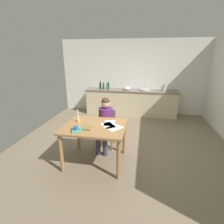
{
  "coord_description": "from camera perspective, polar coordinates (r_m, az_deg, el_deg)",
  "views": [
    {
      "loc": [
        0.44,
        -3.73,
        2.08
      ],
      "look_at": [
        -0.24,
        -0.15,
        0.85
      ],
      "focal_mm": 27.4,
      "sensor_mm": 36.0,
      "label": 1
    }
  ],
  "objects": [
    {
      "name": "ground_plane",
      "position": [
        4.31,
        3.53,
        -10.59
      ],
      "size": [
        5.2,
        5.2,
        0.04
      ],
      "primitive_type": "cube",
      "color": "#7A6B56"
    },
    {
      "name": "wall_back",
      "position": [
        6.4,
        6.82,
        11.51
      ],
      "size": [
        5.2,
        0.12,
        2.6
      ],
      "primitive_type": "cube",
      "color": "silver",
      "rests_on": "ground"
    },
    {
      "name": "kitchen_counter",
      "position": [
        6.21,
        6.28,
        3.32
      ],
      "size": [
        3.2,
        0.64,
        0.9
      ],
      "color": "beige",
      "rests_on": "ground"
    },
    {
      "name": "dining_table",
      "position": [
        3.33,
        -5.67,
        -6.38
      ],
      "size": [
        1.17,
        0.96,
        0.8
      ],
      "color": "#9E7042",
      "rests_on": "ground"
    },
    {
      "name": "chair_at_table",
      "position": [
        4.03,
        -1.74,
        -4.83
      ],
      "size": [
        0.42,
        0.42,
        0.86
      ],
      "color": "#9E7042",
      "rests_on": "ground"
    },
    {
      "name": "person_seated",
      "position": [
        3.82,
        -2.32,
        -2.91
      ],
      "size": [
        0.33,
        0.6,
        1.19
      ],
      "color": "#592666",
      "rests_on": "ground"
    },
    {
      "name": "coffee_mug",
      "position": [
        3.07,
        -11.98,
        -5.52
      ],
      "size": [
        0.12,
        0.09,
        0.09
      ],
      "color": "#33598C",
      "rests_on": "dining_table"
    },
    {
      "name": "candlestick",
      "position": [
        3.48,
        -11.24,
        -2.14
      ],
      "size": [
        0.06,
        0.06,
        0.25
      ],
      "color": "gold",
      "rests_on": "dining_table"
    },
    {
      "name": "book_magazine",
      "position": [
        3.17,
        -8.34,
        -5.18
      ],
      "size": [
        0.17,
        0.21,
        0.03
      ],
      "primitive_type": "cube",
      "rotation": [
        0.0,
        0.0,
        0.06
      ],
      "color": "olive",
      "rests_on": "dining_table"
    },
    {
      "name": "book_cookery",
      "position": [
        3.11,
        -11.81,
        -5.8
      ],
      "size": [
        0.23,
        0.26,
        0.03
      ],
      "primitive_type": "cube",
      "rotation": [
        0.0,
        0.0,
        0.41
      ],
      "color": "#4EAE92",
      "rests_on": "dining_table"
    },
    {
      "name": "paper_letter",
      "position": [
        3.37,
        -0.8,
        -3.72
      ],
      "size": [
        0.24,
        0.31,
        0.0
      ],
      "primitive_type": "cube",
      "rotation": [
        0.0,
        0.0,
        0.09
      ],
      "color": "white",
      "rests_on": "dining_table"
    },
    {
      "name": "paper_bill",
      "position": [
        3.16,
        0.88,
        -5.28
      ],
      "size": [
        0.35,
        0.36,
        0.0
      ],
      "primitive_type": "cube",
      "rotation": [
        0.0,
        0.0,
        -0.68
      ],
      "color": "white",
      "rests_on": "dining_table"
    },
    {
      "name": "paper_envelope",
      "position": [
        3.27,
        -1.35,
        -4.47
      ],
      "size": [
        0.35,
        0.36,
        0.0
      ],
      "primitive_type": "cube",
      "rotation": [
        0.0,
        0.0,
        0.65
      ],
      "color": "white",
      "rests_on": "dining_table"
    },
    {
      "name": "sink_unit",
      "position": [
        6.09,
        10.91,
        7.35
      ],
      "size": [
        0.36,
        0.36,
        0.24
      ],
      "color": "#B2B7BC",
      "rests_on": "kitchen_counter"
    },
    {
      "name": "bottle_oil",
      "position": [
        6.2,
        -3.92,
        8.76
      ],
      "size": [
        0.07,
        0.07,
        0.28
      ],
      "color": "black",
      "rests_on": "kitchen_counter"
    },
    {
      "name": "bottle_vinegar",
      "position": [
        6.16,
        -2.85,
        8.59
      ],
      "size": [
        0.07,
        0.07,
        0.25
      ],
      "color": "#194C23",
      "rests_on": "kitchen_counter"
    },
    {
      "name": "bottle_wine_red",
      "position": [
        6.13,
        -1.6,
        8.57
      ],
      "size": [
        0.07,
        0.07,
        0.25
      ],
      "color": "#8C999E",
      "rests_on": "kitchen_counter"
    },
    {
      "name": "bottle_sauce",
      "position": [
        6.11,
        -1.2,
        8.63
      ],
      "size": [
        0.07,
        0.07,
        0.28
      ],
      "color": "#194C23",
      "rests_on": "kitchen_counter"
    },
    {
      "name": "mixing_bowl",
      "position": [
        6.04,
        4.88,
        7.86
      ],
      "size": [
        0.26,
        0.26,
        0.12
      ],
      "primitive_type": "ellipsoid",
      "color": "white",
      "rests_on": "kitchen_counter"
    },
    {
      "name": "stovetop_kettle",
      "position": [
        6.11,
        16.93,
        7.64
      ],
      "size": [
        0.18,
        0.18,
        0.22
      ],
      "color": "#B7BABF",
      "rests_on": "kitchen_counter"
    },
    {
      "name": "wine_glass_near_sink",
      "position": [
        6.23,
        7.16,
        8.59
      ],
      "size": [
        0.07,
        0.07,
        0.15
      ],
      "color": "silver",
      "rests_on": "kitchen_counter"
    },
    {
      "name": "wine_glass_by_kettle",
      "position": [
        6.24,
        6.19,
        8.64
      ],
      "size": [
        0.07,
        0.07,
        0.15
      ],
      "color": "silver",
      "rests_on": "kitchen_counter"
    },
    {
      "name": "wine_glass_back_left",
      "position": [
        6.25,
        4.99,
        8.69
      ],
      "size": [
        0.07,
        0.07,
        0.15
      ],
      "color": "silver",
      "rests_on": "kitchen_counter"
    },
    {
      "name": "teacup_on_counter",
      "position": [
        5.97,
        4.63,
        7.67
      ],
      "size": [
        0.12,
        0.08,
        0.1
      ],
      "color": "#D84C3F",
      "rests_on": "kitchen_counter"
    }
  ]
}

